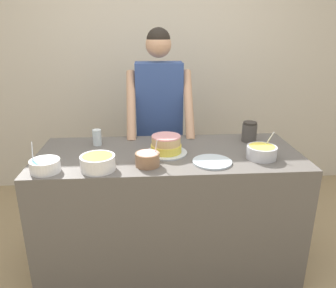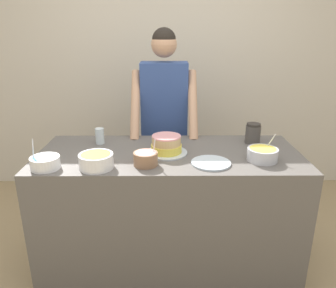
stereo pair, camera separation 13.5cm
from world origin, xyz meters
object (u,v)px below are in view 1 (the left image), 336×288
object	(u,v)px
drinking_glass	(97,137)
frosting_bowl_pink	(147,159)
frosting_bowl_blue	(45,165)
person_baker	(159,111)
frosting_bowl_yellow	(262,152)
cake	(166,145)
frosting_bowl_orange	(98,162)
stoneware_jar	(249,132)
ceramic_plate	(212,162)

from	to	relation	value
drinking_glass	frosting_bowl_pink	bearing A→B (deg)	-48.49
frosting_bowl_blue	drinking_glass	size ratio (longest dim) A/B	1.57
person_baker	frosting_bowl_pink	bearing A→B (deg)	-97.54
frosting_bowl_blue	frosting_bowl_yellow	bearing A→B (deg)	5.04
frosting_bowl_pink	frosting_bowl_yellow	bearing A→B (deg)	5.48
cake	frosting_bowl_blue	size ratio (longest dim) A/B	1.56
person_baker	frosting_bowl_pink	distance (m)	0.86
drinking_glass	frosting_bowl_orange	bearing A→B (deg)	-81.98
person_baker	stoneware_jar	size ratio (longest dim) A/B	11.52
drinking_glass	frosting_bowl_yellow	bearing A→B (deg)	-16.91
cake	frosting_bowl_yellow	distance (m)	0.63
frosting_bowl_blue	frosting_bowl_pink	distance (m)	0.61
frosting_bowl_blue	cake	bearing A→B (deg)	18.96
frosting_bowl_pink	frosting_bowl_orange	bearing A→B (deg)	-171.96
person_baker	stoneware_jar	xyz separation A→B (m)	(0.66, -0.43, -0.07)
frosting_bowl_yellow	drinking_glass	xyz separation A→B (m)	(-1.11, 0.34, 0.01)
cake	frosting_bowl_pink	bearing A→B (deg)	-122.19
cake	stoneware_jar	bearing A→B (deg)	18.20
frosting_bowl_blue	ceramic_plate	distance (m)	1.02
person_baker	drinking_glass	size ratio (longest dim) A/B	14.82
person_baker	ceramic_plate	size ratio (longest dim) A/B	6.87
drinking_glass	stoneware_jar	distance (m)	1.13
frosting_bowl_blue	frosting_bowl_yellow	xyz separation A→B (m)	(1.36, 0.12, 0.00)
person_baker	frosting_bowl_yellow	world-z (taller)	person_baker
person_baker	cake	xyz separation A→B (m)	(0.02, -0.64, -0.08)
frosting_bowl_pink	ceramic_plate	distance (m)	0.41
cake	frosting_bowl_yellow	xyz separation A→B (m)	(0.62, -0.13, -0.01)
frosting_bowl_blue	drinking_glass	world-z (taller)	frosting_bowl_blue
frosting_bowl_yellow	stoneware_jar	world-z (taller)	frosting_bowl_yellow
cake	frosting_bowl_yellow	bearing A→B (deg)	-12.19
ceramic_plate	stoneware_jar	bearing A→B (deg)	47.91
stoneware_jar	cake	bearing A→B (deg)	-161.80
frosting_bowl_pink	drinking_glass	distance (m)	0.55
frosting_bowl_pink	frosting_bowl_orange	world-z (taller)	frosting_bowl_pink
frosting_bowl_orange	ceramic_plate	size ratio (longest dim) A/B	0.83
frosting_bowl_orange	frosting_bowl_pink	bearing A→B (deg)	8.04
frosting_bowl_pink	drinking_glass	bearing A→B (deg)	131.51
frosting_bowl_yellow	frosting_bowl_orange	distance (m)	1.05
frosting_bowl_yellow	stoneware_jar	bearing A→B (deg)	86.18
frosting_bowl_pink	stoneware_jar	distance (m)	0.88
person_baker	ceramic_plate	xyz separation A→B (m)	(0.30, -0.83, -0.13)
frosting_bowl_yellow	frosting_bowl_pink	world-z (taller)	same
ceramic_plate	cake	bearing A→B (deg)	146.33
frosting_bowl_orange	ceramic_plate	bearing A→B (deg)	4.83
frosting_bowl_blue	drinking_glass	distance (m)	0.52
frosting_bowl_blue	frosting_bowl_orange	world-z (taller)	frosting_bowl_blue
stoneware_jar	frosting_bowl_pink	bearing A→B (deg)	-151.63
frosting_bowl_yellow	frosting_bowl_pink	xyz separation A→B (m)	(-0.75, -0.07, 0.00)
frosting_bowl_pink	ceramic_plate	world-z (taller)	frosting_bowl_pink
frosting_bowl_yellow	stoneware_jar	size ratio (longest dim) A/B	1.30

